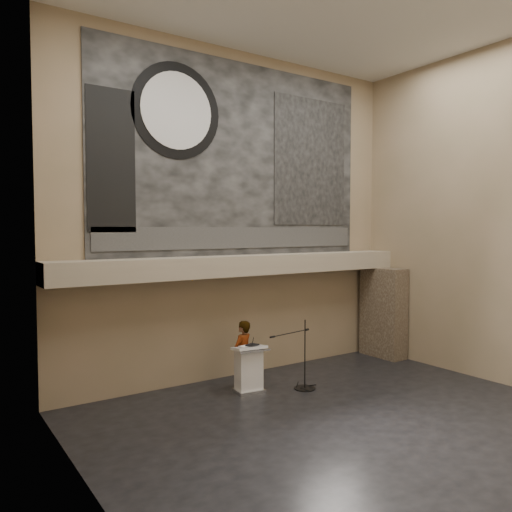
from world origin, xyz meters
TOP-DOWN VIEW (x-y plane):
  - floor at (0.00, 0.00)m, footprint 10.00×10.00m
  - wall_back at (0.00, 4.00)m, footprint 10.00×0.02m
  - wall_left at (-5.00, 0.00)m, footprint 0.02×8.00m
  - wall_right at (5.00, 0.00)m, footprint 0.02×8.00m
  - soffit at (0.00, 3.60)m, footprint 10.00×0.80m
  - sprinkler_left at (-1.60, 3.55)m, footprint 0.04×0.04m
  - sprinkler_right at (1.90, 3.55)m, footprint 0.04×0.04m
  - banner at (0.00, 3.97)m, footprint 8.00×0.05m
  - banner_text_strip at (0.00, 3.93)m, footprint 7.76×0.02m
  - banner_clock_rim at (-1.80, 3.93)m, footprint 2.30×0.02m
  - banner_clock_face at (-1.80, 3.91)m, footprint 1.84×0.02m
  - banner_building_print at (2.40, 3.93)m, footprint 2.60×0.02m
  - banner_brick_print at (-3.40, 3.93)m, footprint 1.10×0.02m
  - stone_pier at (4.65, 3.15)m, footprint 0.60×1.40m
  - lectern at (-0.60, 2.62)m, footprint 0.80×0.61m
  - binder at (-0.51, 2.61)m, footprint 0.35×0.32m
  - papers at (-0.66, 2.62)m, footprint 0.27×0.34m
  - speaker_person at (-0.56, 2.96)m, footprint 0.71×0.60m
  - mic_stand at (0.62, 2.05)m, footprint 1.43×0.52m

SIDE VIEW (x-z plane):
  - floor at x=0.00m, z-range 0.00..0.00m
  - mic_stand at x=0.62m, z-range -0.60..1.09m
  - lectern at x=-0.60m, z-range -0.02..1.12m
  - speaker_person at x=-0.56m, z-range 0.00..1.66m
  - papers at x=-0.66m, z-range 1.10..1.10m
  - binder at x=-0.51m, z-range 1.10..1.14m
  - stone_pier at x=4.65m, z-range 0.00..2.70m
  - sprinkler_left at x=-1.60m, z-range 2.64..2.70m
  - sprinkler_right at x=1.90m, z-range 2.64..2.70m
  - soffit at x=0.00m, z-range 2.70..3.20m
  - banner_text_strip at x=0.00m, z-range 3.38..3.93m
  - wall_back at x=0.00m, z-range 0.00..8.50m
  - wall_left at x=-5.00m, z-range 0.00..8.50m
  - wall_right at x=5.00m, z-range 0.00..8.50m
  - banner_brick_print at x=-3.40m, z-range 3.80..7.00m
  - banner at x=0.00m, z-range 3.20..8.20m
  - banner_building_print at x=2.40m, z-range 4.00..7.60m
  - banner_clock_rim at x=-1.80m, z-range 5.55..7.85m
  - banner_clock_face at x=-1.80m, z-range 5.78..7.62m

